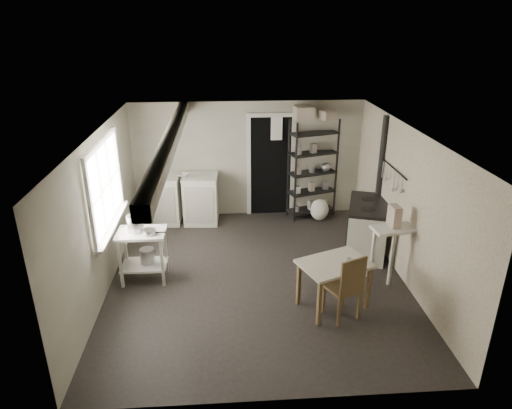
{
  "coord_description": "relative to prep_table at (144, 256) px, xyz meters",
  "views": [
    {
      "loc": [
        -0.46,
        -6.16,
        3.79
      ],
      "look_at": [
        0.0,
        0.3,
        1.1
      ],
      "focal_mm": 32.0,
      "sensor_mm": 36.0,
      "label": 1
    }
  ],
  "objects": [
    {
      "name": "work_table",
      "position": [
        2.72,
        -0.91,
        -0.02
      ],
      "size": [
        1.1,
        0.95,
        0.7
      ],
      "primitive_type": null,
      "rotation": [
        0.0,
        0.0,
        0.38
      ],
      "color": "beige",
      "rests_on": "ground"
    },
    {
      "name": "bucket",
      "position": [
        0.05,
        0.04,
        -0.02
      ],
      "size": [
        0.23,
        0.23,
        0.24
      ],
      "primitive_type": "cylinder",
      "rotation": [
        0.0,
        0.0,
        0.07
      ],
      "color": "#B2B2B4",
      "rests_on": "prep_table"
    },
    {
      "name": "shelf_jar",
      "position": [
        2.69,
        2.21,
        0.97
      ],
      "size": [
        0.11,
        0.11,
        0.2
      ],
      "primitive_type": "imported",
      "rotation": [
        0.0,
        0.0,
        0.2
      ],
      "color": "silver",
      "rests_on": "shelf_rack"
    },
    {
      "name": "flour_sack",
      "position": [
        3.13,
        2.02,
        -0.16
      ],
      "size": [
        0.38,
        0.33,
        0.43
      ],
      "primitive_type": "ellipsoid",
      "rotation": [
        0.0,
        0.0,
        0.06
      ],
      "color": "white",
      "rests_on": "ground"
    },
    {
      "name": "wall_left",
      "position": [
        -0.52,
        -0.04,
        0.75
      ],
      "size": [
        0.02,
        5.0,
        2.3
      ],
      "primitive_type": "cube",
      "color": "#B1AC97",
      "rests_on": "ground"
    },
    {
      "name": "saucepan",
      "position": [
        0.14,
        -0.11,
        0.45
      ],
      "size": [
        0.2,
        0.2,
        0.1
      ],
      "primitive_type": "cylinder",
      "rotation": [
        0.0,
        0.0,
        0.12
      ],
      "color": "#B2B2B4",
      "rests_on": "prep_table"
    },
    {
      "name": "doorway",
      "position": [
        2.18,
        2.43,
        0.6
      ],
      "size": [
        0.96,
        0.1,
        2.08
      ],
      "primitive_type": null,
      "color": "silver",
      "rests_on": "ground"
    },
    {
      "name": "side_ledge",
      "position": [
        3.68,
        -0.42,
        0.03
      ],
      "size": [
        0.67,
        0.42,
        0.96
      ],
      "primitive_type": null,
      "rotation": [
        0.0,
        0.0,
        0.15
      ],
      "color": "silver",
      "rests_on": "ground"
    },
    {
      "name": "oats_box",
      "position": [
        3.69,
        -0.38,
        0.61
      ],
      "size": [
        0.16,
        0.23,
        0.32
      ],
      "primitive_type": "cube",
      "rotation": [
        0.0,
        0.0,
        0.14
      ],
      "color": "beige",
      "rests_on": "side_ledge"
    },
    {
      "name": "shelf_rack",
      "position": [
        2.99,
        2.26,
        0.55
      ],
      "size": [
        1.0,
        0.63,
        1.98
      ],
      "primitive_type": null,
      "rotation": [
        0.0,
        0.0,
        0.31
      ],
      "color": "black",
      "rests_on": "ground"
    },
    {
      "name": "base_cabinets",
      "position": [
        0.43,
        2.14,
        0.06
      ],
      "size": [
        1.49,
        0.71,
        0.96
      ],
      "primitive_type": null,
      "rotation": [
        0.0,
        0.0,
        -0.06
      ],
      "color": "beige",
      "rests_on": "ground"
    },
    {
      "name": "wall_right",
      "position": [
        3.98,
        -0.04,
        0.75
      ],
      "size": [
        0.02,
        5.0,
        2.3
      ],
      "primitive_type": "cube",
      "color": "#B1AC97",
      "rests_on": "ground"
    },
    {
      "name": "wall_front",
      "position": [
        1.73,
        -2.54,
        0.75
      ],
      "size": [
        4.5,
        0.02,
        2.3
      ],
      "primitive_type": "cube",
      "color": "#B1AC97",
      "rests_on": "ground"
    },
    {
      "name": "window",
      "position": [
        -0.49,
        0.16,
        1.1
      ],
      "size": [
        0.12,
        1.76,
        1.28
      ],
      "primitive_type": null,
      "color": "silver",
      "rests_on": "wall_left"
    },
    {
      "name": "prep_table",
      "position": [
        0.0,
        0.0,
        0.0
      ],
      "size": [
        0.72,
        0.52,
        0.82
      ],
      "primitive_type": null,
      "rotation": [
        0.0,
        0.0,
        -0.01
      ],
      "color": "silver",
      "rests_on": "ground"
    },
    {
      "name": "wall_back",
      "position": [
        1.73,
        2.46,
        0.75
      ],
      "size": [
        4.5,
        0.02,
        2.3
      ],
      "primitive_type": "cube",
      "color": "#B1AC97",
      "rests_on": "ground"
    },
    {
      "name": "chair",
      "position": [
        2.79,
        -1.13,
        0.08
      ],
      "size": [
        0.53,
        0.54,
        0.96
      ],
      "primitive_type": null,
      "rotation": [
        0.0,
        0.0,
        0.42
      ],
      "color": "brown",
      "rests_on": "ground"
    },
    {
      "name": "floor_crock",
      "position": [
        3.45,
        -0.12,
        -0.33
      ],
      "size": [
        0.15,
        0.15,
        0.14
      ],
      "primitive_type": "cylinder",
      "rotation": [
        0.0,
        0.0,
        0.42
      ],
      "color": "silver",
      "rests_on": "ground"
    },
    {
      "name": "mixing_bowl",
      "position": [
        0.47,
        2.11,
        0.56
      ],
      "size": [
        0.38,
        0.38,
        0.07
      ],
      "primitive_type": "imported",
      "rotation": [
        0.0,
        0.0,
        -0.36
      ],
      "color": "silver",
      "rests_on": "base_cabinets"
    },
    {
      "name": "table_cup",
      "position": [
        2.9,
        -0.99,
        0.41
      ],
      "size": [
        0.13,
        0.13,
        0.09
      ],
      "primitive_type": "imported",
      "rotation": [
        0.0,
        0.0,
        -0.32
      ],
      "color": "silver",
      "rests_on": "work_table"
    },
    {
      "name": "stove",
      "position": [
        3.65,
        0.65,
        0.04
      ],
      "size": [
        0.94,
        1.27,
        0.89
      ],
      "primitive_type": null,
      "rotation": [
        0.0,
        0.0,
        -0.31
      ],
      "color": "beige",
      "rests_on": "ground"
    },
    {
      "name": "ceiling_beam",
      "position": [
        0.53,
        -0.04,
        1.8
      ],
      "size": [
        0.18,
        5.0,
        0.18
      ],
      "primitive_type": null,
      "color": "silver",
      "rests_on": "ceiling"
    },
    {
      "name": "counter_cup",
      "position": [
        0.07,
        1.99,
        0.57
      ],
      "size": [
        0.14,
        0.14,
        0.1
      ],
      "primitive_type": "imported",
      "rotation": [
        0.0,
        0.0,
        0.1
      ],
      "color": "silver",
      "rests_on": "base_cabinets"
    },
    {
      "name": "storage_box_a",
      "position": [
        2.78,
        2.27,
        1.61
      ],
      "size": [
        0.38,
        0.34,
        0.24
      ],
      "primitive_type": "cube",
      "rotation": [
        0.0,
        0.0,
        0.09
      ],
      "color": "beige",
      "rests_on": "shelf_rack"
    },
    {
      "name": "floor",
      "position": [
        1.73,
        -0.04,
        -0.4
      ],
      "size": [
        5.0,
        5.0,
        0.0
      ],
      "primitive_type": "plane",
      "color": "black",
      "rests_on": "ground"
    },
    {
      "name": "stockpot",
      "position": [
        -0.07,
        0.02,
        0.54
      ],
      "size": [
        0.31,
        0.31,
        0.27
      ],
      "primitive_type": "cylinder",
      "rotation": [
        0.0,
        0.0,
        -0.32
      ],
      "color": "#B2B2B4",
      "rests_on": "prep_table"
    },
    {
      "name": "wallpaper_panel",
      "position": [
        3.97,
        -0.04,
        0.75
      ],
      "size": [
        0.01,
        5.0,
        2.3
      ],
      "primitive_type": null,
      "color": "beige",
      "rests_on": "wall_right"
    },
    {
      "name": "stovepipe",
      "position": [
        3.94,
        1.06,
        1.19
      ],
      "size": [
        0.13,
        0.13,
        1.36
      ],
      "primitive_type": null,
      "rotation": [
        0.0,
        0.0,
        0.26
      ],
      "color": "black",
      "rests_on": "stove"
    },
    {
      "name": "utensil_rail",
      "position": [
        3.92,
        0.56,
        1.15
      ],
      "size": [
        0.06,
        1.2,
        0.44
      ],
      "primitive_type": null,
      "color": "#B2B2B4",
      "rests_on": "wall_right"
    },
    {
      "name": "storage_box_b",
      "position": [
        3.22,
        2.21,
        1.59
      ],
      "size": [
        0.33,
        0.32,
        0.17
      ],
      "primitive_type": "cube",
      "rotation": [
        0.0,
        0.0,
        0.41
      ],
      "color": "beige",
      "rests_on": "shelf_rack"
    },
    {
      "name": "ceiling",
      "position": [
        1.73,
        -0.04,
        1.9
      ],
      "size": [
        5.0,
        5.0,
        0.0
      ],
      "primitive_type": "plane",
      "rotation": [
        3.14,
        0.0,
        0.0
      ],
      "color": "silver",
      "rests_on": "wall_back"
    }
  ]
}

